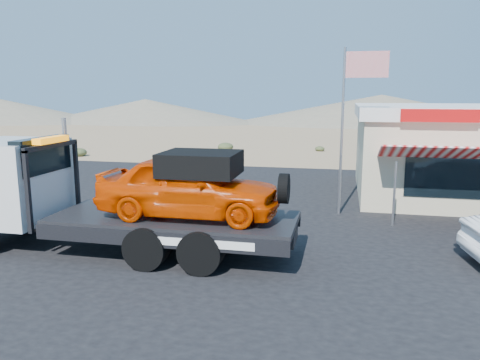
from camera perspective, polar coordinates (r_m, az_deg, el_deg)
The scene contains 7 objects.
ground at distance 14.29m, azimuth -7.66°, elevation -7.66°, with size 120.00×120.00×0.00m, color #9D7D59.
asphalt_lot at distance 16.57m, azimuth 2.46°, elevation -4.97°, with size 32.00×24.00×0.02m, color black.
tow_truck at distance 13.56m, azimuth -15.16°, elevation -1.39°, with size 9.59×2.84×3.21m.
jerky_store at distance 22.59m, azimuth 27.15°, elevation 3.17°, with size 10.40×9.97×3.90m.
flagpole at distance 17.24m, azimuth 13.19°, elevation 8.03°, with size 1.55×0.10×6.00m.
desert_scrub at distance 29.35m, azimuth -25.35°, elevation 1.39°, with size 28.32×34.62×0.65m.
distant_hills at distance 69.45m, azimuth 0.35°, elevation 8.47°, with size 126.00×48.00×4.20m.
Camera 1 is at (4.73, -12.73, 4.45)m, focal length 35.00 mm.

